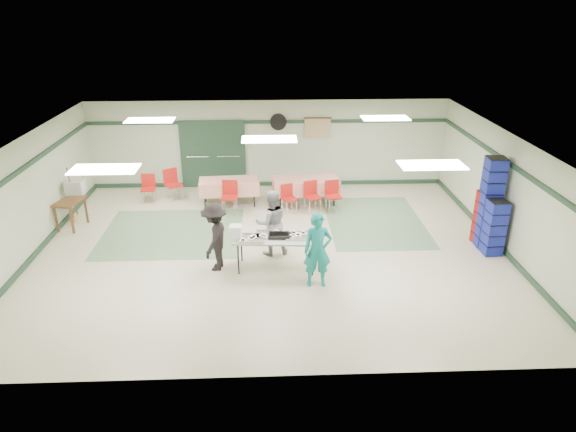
{
  "coord_description": "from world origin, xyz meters",
  "views": [
    {
      "loc": [
        -0.05,
        -10.99,
        5.55
      ],
      "look_at": [
        0.4,
        -0.3,
        0.97
      ],
      "focal_mm": 32.0,
      "sensor_mm": 36.0,
      "label": 1
    }
  ],
  "objects_px": {
    "serving_table": "(276,239)",
    "crate_stack_red": "(485,218)",
    "crate_stack_blue_b": "(490,203)",
    "volunteer_grey": "(271,223)",
    "volunteer_teal": "(318,250)",
    "dining_table_b": "(229,186)",
    "office_printer": "(75,187)",
    "volunteer_dark": "(215,237)",
    "crate_stack_blue_a": "(494,228)",
    "chair_b": "(288,195)",
    "broom": "(73,193)",
    "printer_table": "(70,205)",
    "chair_d": "(230,193)",
    "chair_c": "(333,193)",
    "chair_loose_b": "(148,185)",
    "chair_a": "(311,193)",
    "chair_loose_a": "(172,181)",
    "dining_table_a": "(306,185)"
  },
  "relations": [
    {
      "from": "volunteer_grey",
      "to": "volunteer_teal",
      "type": "bearing_deg",
      "value": 110.04
    },
    {
      "from": "volunteer_dark",
      "to": "chair_d",
      "type": "distance_m",
      "value": 3.24
    },
    {
      "from": "chair_c",
      "to": "chair_d",
      "type": "bearing_deg",
      "value": 168.72
    },
    {
      "from": "chair_c",
      "to": "chair_loose_b",
      "type": "distance_m",
      "value": 5.33
    },
    {
      "from": "dining_table_b",
      "to": "office_printer",
      "type": "bearing_deg",
      "value": -171.56
    },
    {
      "from": "volunteer_grey",
      "to": "crate_stack_blue_b",
      "type": "relative_size",
      "value": 0.71
    },
    {
      "from": "chair_c",
      "to": "chair_loose_a",
      "type": "bearing_deg",
      "value": 156.06
    },
    {
      "from": "chair_a",
      "to": "chair_b",
      "type": "distance_m",
      "value": 0.65
    },
    {
      "from": "volunteer_grey",
      "to": "chair_b",
      "type": "relative_size",
      "value": 1.99
    },
    {
      "from": "chair_loose_b",
      "to": "office_printer",
      "type": "relative_size",
      "value": 1.93
    },
    {
      "from": "volunteer_teal",
      "to": "chair_loose_b",
      "type": "distance_m",
      "value": 6.6
    },
    {
      "from": "crate_stack_blue_a",
      "to": "office_printer",
      "type": "xyz_separation_m",
      "value": [
        -10.3,
        2.46,
        0.26
      ]
    },
    {
      "from": "chair_d",
      "to": "crate_stack_blue_a",
      "type": "xyz_separation_m",
      "value": [
        6.26,
        -2.78,
        0.11
      ]
    },
    {
      "from": "office_printer",
      "to": "crate_stack_blue_b",
      "type": "bearing_deg",
      "value": -11.94
    },
    {
      "from": "dining_table_a",
      "to": "crate_stack_blue_a",
      "type": "xyz_separation_m",
      "value": [
        4.1,
        -3.34,
        0.09
      ]
    },
    {
      "from": "volunteer_teal",
      "to": "chair_c",
      "type": "relative_size",
      "value": 1.82
    },
    {
      "from": "printer_table",
      "to": "chair_c",
      "type": "bearing_deg",
      "value": 19.33
    },
    {
      "from": "chair_c",
      "to": "chair_d",
      "type": "height_order",
      "value": "chair_d"
    },
    {
      "from": "volunteer_dark",
      "to": "printer_table",
      "type": "distance_m",
      "value": 4.6
    },
    {
      "from": "chair_d",
      "to": "crate_stack_blue_a",
      "type": "height_order",
      "value": "crate_stack_blue_a"
    },
    {
      "from": "serving_table",
      "to": "office_printer",
      "type": "xyz_separation_m",
      "value": [
        -5.26,
        2.96,
        0.2
      ]
    },
    {
      "from": "chair_b",
      "to": "broom",
      "type": "height_order",
      "value": "broom"
    },
    {
      "from": "office_printer",
      "to": "chair_loose_b",
      "type": "bearing_deg",
      "value": 34.55
    },
    {
      "from": "chair_c",
      "to": "crate_stack_blue_b",
      "type": "bearing_deg",
      "value": -45.84
    },
    {
      "from": "volunteer_teal",
      "to": "printer_table",
      "type": "bearing_deg",
      "value": 151.02
    },
    {
      "from": "chair_b",
      "to": "crate_stack_blue_b",
      "type": "xyz_separation_m",
      "value": [
        4.64,
        -2.34,
        0.63
      ]
    },
    {
      "from": "crate_stack_blue_a",
      "to": "crate_stack_red",
      "type": "bearing_deg",
      "value": 90.0
    },
    {
      "from": "chair_b",
      "to": "chair_c",
      "type": "distance_m",
      "value": 1.24
    },
    {
      "from": "chair_loose_b",
      "to": "chair_loose_a",
      "type": "bearing_deg",
      "value": 13.69
    },
    {
      "from": "chair_d",
      "to": "chair_loose_a",
      "type": "bearing_deg",
      "value": 155.46
    },
    {
      "from": "volunteer_dark",
      "to": "office_printer",
      "type": "xyz_separation_m",
      "value": [
        -3.94,
        2.91,
        0.15
      ]
    },
    {
      "from": "chair_b",
      "to": "broom",
      "type": "relative_size",
      "value": 0.53
    },
    {
      "from": "chair_b",
      "to": "crate_stack_red",
      "type": "xyz_separation_m",
      "value": [
        4.64,
        -2.21,
        0.19
      ]
    },
    {
      "from": "crate_stack_red",
      "to": "printer_table",
      "type": "distance_m",
      "value": 10.39
    },
    {
      "from": "crate_stack_blue_b",
      "to": "serving_table",
      "type": "bearing_deg",
      "value": -169.65
    },
    {
      "from": "serving_table",
      "to": "crate_stack_blue_a",
      "type": "distance_m",
      "value": 5.06
    },
    {
      "from": "chair_loose_a",
      "to": "crate_stack_blue_b",
      "type": "height_order",
      "value": "crate_stack_blue_b"
    },
    {
      "from": "chair_a",
      "to": "printer_table",
      "type": "distance_m",
      "value": 6.37
    },
    {
      "from": "volunteer_dark",
      "to": "crate_stack_blue_a",
      "type": "relative_size",
      "value": 1.15
    },
    {
      "from": "serving_table",
      "to": "crate_stack_red",
      "type": "xyz_separation_m",
      "value": [
        5.04,
        1.04,
        -0.05
      ]
    },
    {
      "from": "serving_table",
      "to": "crate_stack_blue_b",
      "type": "distance_m",
      "value": 5.14
    },
    {
      "from": "dining_table_b",
      "to": "office_printer",
      "type": "xyz_separation_m",
      "value": [
        -4.0,
        -0.88,
        0.35
      ]
    },
    {
      "from": "chair_a",
      "to": "printer_table",
      "type": "height_order",
      "value": "chair_a"
    },
    {
      "from": "chair_a",
      "to": "printer_table",
      "type": "xyz_separation_m",
      "value": [
        -6.31,
        -0.85,
        0.1
      ]
    },
    {
      "from": "dining_table_a",
      "to": "chair_loose_a",
      "type": "height_order",
      "value": "chair_loose_a"
    },
    {
      "from": "volunteer_grey",
      "to": "serving_table",
      "type": "bearing_deg",
      "value": 84.69
    },
    {
      "from": "volunteer_grey",
      "to": "office_printer",
      "type": "distance_m",
      "value": 5.64
    },
    {
      "from": "chair_d",
      "to": "serving_table",
      "type": "bearing_deg",
      "value": -63.48
    },
    {
      "from": "chair_d",
      "to": "broom",
      "type": "relative_size",
      "value": 0.62
    },
    {
      "from": "chair_loose_b",
      "to": "chair_a",
      "type": "bearing_deg",
      "value": -13.21
    }
  ]
}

